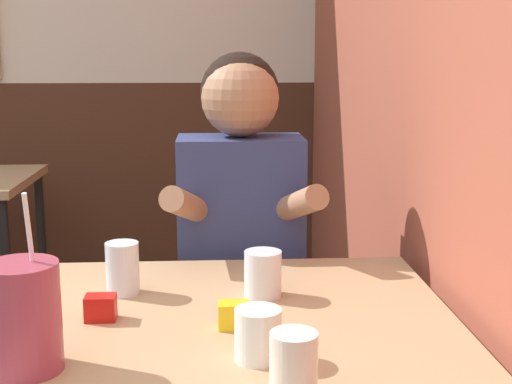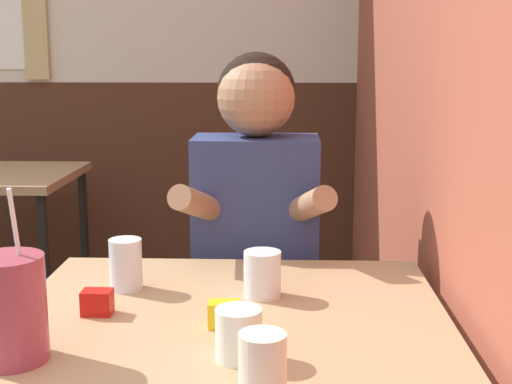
% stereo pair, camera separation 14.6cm
% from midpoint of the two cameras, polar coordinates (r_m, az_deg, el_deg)
% --- Properties ---
extents(brick_wall_right, '(0.08, 4.71, 2.70)m').
position_cam_midpoint_polar(brick_wall_right, '(2.33, 14.31, 13.28)').
color(brick_wall_right, '#9E4C38').
rests_on(brick_wall_right, ground_plane).
extents(back_wall, '(5.57, 0.09, 2.70)m').
position_cam_midpoint_polar(back_wall, '(3.76, -11.19, 12.52)').
color(back_wall, beige).
rests_on(back_wall, ground_plane).
extents(main_table, '(0.88, 0.88, 0.73)m').
position_cam_midpoint_polar(main_table, '(1.43, 0.67, -13.11)').
color(main_table, tan).
rests_on(main_table, ground_plane).
extents(background_table, '(0.63, 0.66, 0.73)m').
position_cam_midpoint_polar(background_table, '(3.32, -18.50, -0.24)').
color(background_table, tan).
rests_on(background_table, ground_plane).
extents(person_seated, '(0.42, 0.41, 1.25)m').
position_cam_midpoint_polar(person_seated, '(2.00, 2.10, -5.93)').
color(person_seated, navy).
rests_on(person_seated, ground_plane).
extents(cocktail_pitcher, '(0.12, 0.12, 0.30)m').
position_cam_midpoint_polar(cocktail_pitcher, '(1.27, -16.02, -9.02)').
color(cocktail_pitcher, '#99384C').
rests_on(cocktail_pitcher, main_table).
extents(glass_near_pitcher, '(0.08, 0.08, 0.10)m').
position_cam_midpoint_polar(glass_near_pitcher, '(1.54, 3.24, -6.61)').
color(glass_near_pitcher, silver).
rests_on(glass_near_pitcher, main_table).
extents(glass_center, '(0.08, 0.08, 0.09)m').
position_cam_midpoint_polar(glass_center, '(1.24, 2.04, -11.36)').
color(glass_center, silver).
rests_on(glass_center, main_table).
extents(glass_far_side, '(0.07, 0.07, 0.11)m').
position_cam_midpoint_polar(glass_far_side, '(1.11, 4.42, -13.86)').
color(glass_far_side, silver).
rests_on(glass_far_side, main_table).
extents(glass_by_brick, '(0.07, 0.07, 0.11)m').
position_cam_midpoint_polar(glass_by_brick, '(1.60, -7.81, -5.80)').
color(glass_by_brick, silver).
rests_on(glass_by_brick, main_table).
extents(condiment_ketchup, '(0.06, 0.04, 0.05)m').
position_cam_midpoint_polar(condiment_ketchup, '(1.47, -9.80, -8.74)').
color(condiment_ketchup, '#B7140F').
rests_on(condiment_ketchup, main_table).
extents(condiment_mustard, '(0.06, 0.04, 0.05)m').
position_cam_midpoint_polar(condiment_mustard, '(1.38, 0.50, -9.81)').
color(condiment_mustard, yellow).
rests_on(condiment_mustard, main_table).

